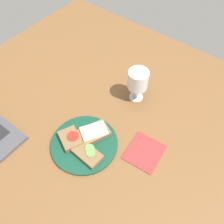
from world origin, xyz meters
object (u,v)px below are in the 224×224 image
object	(u,v)px
sandwich_with_cucumber	(88,154)
plate	(84,144)
wine_glass	(138,81)
napkin	(144,152)
sandwich_with_cheese	(94,132)
sandwich_with_tomato	(70,139)

from	to	relation	value
sandwich_with_cucumber	plate	bearing A→B (deg)	56.00
sandwich_with_cucumber	wine_glass	distance (cm)	36.32
plate	sandwich_with_cucumber	xyz separation A→B (cm)	(-3.03, -4.49, 1.63)
plate	napkin	size ratio (longest dim) A/B	1.86
wine_glass	sandwich_with_cheese	bearing A→B (deg)	176.33
sandwich_with_tomato	wine_glass	xyz separation A→B (cm)	(34.51, -7.06, 8.04)
sandwich_with_tomato	sandwich_with_cucumber	distance (cm)	9.40
plate	sandwich_with_cucumber	bearing A→B (deg)	-124.00
sandwich_with_cucumber	napkin	xyz separation A→B (cm)	(14.48, -15.79, -2.03)
sandwich_with_tomato	wine_glass	size ratio (longest dim) A/B	0.74
sandwich_with_tomato	wine_glass	bearing A→B (deg)	-11.56
sandwich_with_cheese	plate	bearing A→B (deg)	175.16
sandwich_with_tomato	napkin	distance (cm)	28.73
plate	napkin	world-z (taller)	plate
plate	sandwich_with_tomato	xyz separation A→B (cm)	(-2.25, 4.88, 1.87)
napkin	sandwich_with_cucumber	bearing A→B (deg)	132.53
wine_glass	napkin	xyz separation A→B (cm)	(-20.80, -18.10, -10.30)
sandwich_with_tomato	sandwich_with_cheese	xyz separation A→B (cm)	(7.66, -5.33, 0.00)
sandwich_with_tomato	sandwich_with_cheese	bearing A→B (deg)	-34.84
wine_glass	sandwich_with_tomato	bearing A→B (deg)	168.44
sandwich_with_tomato	sandwich_with_cucumber	xyz separation A→B (cm)	(-0.78, -9.36, -0.23)
sandwich_with_tomato	sandwich_with_cheese	world-z (taller)	sandwich_with_tomato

